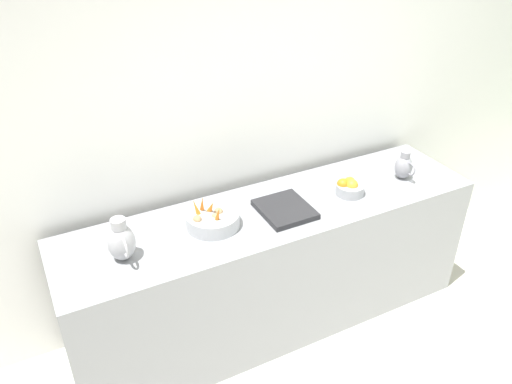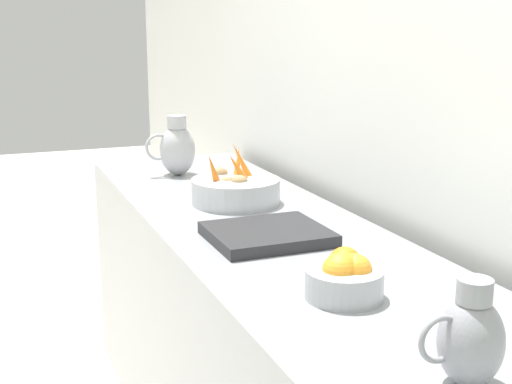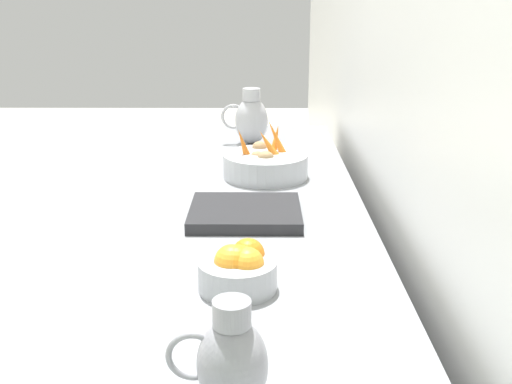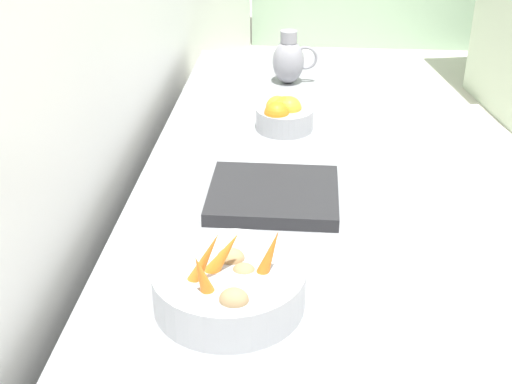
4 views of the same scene
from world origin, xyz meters
The scene contains 7 objects.
tile_wall_left centered at (-1.95, 0.27, 1.50)m, with size 0.10×7.65×3.00m, color white.
prep_counter centered at (-1.50, -0.23, 0.46)m, with size 0.67×2.70×0.92m, color gray.
vegetable_colander centered at (-1.52, -0.64, 0.97)m, with size 0.32×0.32×0.21m.
orange_bowl centered at (-1.45, 0.29, 0.98)m, with size 0.19×0.19×0.11m.
metal_pitcher_tall centered at (-1.46, -1.19, 1.04)m, with size 0.21×0.15×0.25m.
metal_pitcher_short centered at (-1.45, 0.73, 1.01)m, with size 0.17×0.12×0.20m.
counter_sink_basin centered at (-1.45, -0.19, 0.94)m, with size 0.34×0.30×0.04m, color #232326.
Camera 1 is at (0.81, -1.55, 2.68)m, focal length 36.16 mm.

